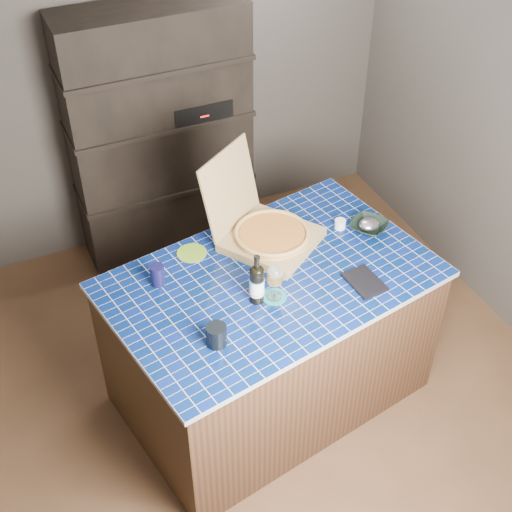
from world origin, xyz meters
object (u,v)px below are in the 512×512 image
dvd_case (365,282)px  wine_glass (275,277)px  mead_bottle (257,284)px  pizza_box (267,232)px  kitchen_island (270,338)px  bowl (369,226)px

dvd_case → wine_glass: bearing=164.0°
mead_bottle → wine_glass: mead_bottle is taller
pizza_box → wine_glass: 0.45m
mead_bottle → dvd_case: size_ratio=1.34×
dvd_case → pizza_box: bearing=117.0°
kitchen_island → pizza_box: 0.61m
kitchen_island → bowl: bowl is taller
pizza_box → dvd_case: size_ratio=3.25×
mead_bottle → pizza_box: bearing=58.6°
mead_bottle → bowl: size_ratio=1.42×
kitchen_island → mead_bottle: size_ratio=6.38×
kitchen_island → dvd_case: (0.42, -0.24, 0.47)m
pizza_box → dvd_case: (0.31, -0.51, -0.06)m
kitchen_island → wine_glass: size_ratio=9.33×
dvd_case → bowl: size_ratio=1.06×
kitchen_island → wine_glass: (-0.05, -0.14, 0.60)m
wine_glass → bowl: 0.78m
wine_glass → bowl: (0.72, 0.28, -0.12)m
pizza_box → dvd_case: bearing=-92.8°
mead_bottle → bowl: bearing=18.0°
kitchen_island → dvd_case: bearing=-40.2°
kitchen_island → wine_glass: wine_glass is taller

